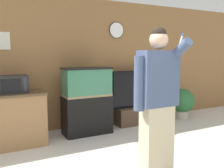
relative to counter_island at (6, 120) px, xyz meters
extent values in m
cube|color=olive|center=(1.16, 0.56, 0.86)|extent=(10.00, 0.06, 2.60)
cylinder|color=white|center=(2.30, 0.52, 1.56)|extent=(0.32, 0.03, 0.32)
cylinder|color=black|center=(2.30, 0.52, 1.56)|extent=(0.34, 0.01, 0.34)
cube|color=olive|center=(0.00, 0.00, -0.02)|extent=(1.22, 0.56, 0.85)
cube|color=#513A24|center=(0.00, 0.00, 0.42)|extent=(1.26, 0.60, 0.03)
cube|color=black|center=(0.13, 0.03, 0.58)|extent=(0.47, 0.33, 0.28)
cube|color=black|center=(0.09, -0.14, 0.58)|extent=(0.29, 0.01, 0.19)
cube|color=#2D2D33|center=(0.30, -0.14, 0.58)|extent=(0.05, 0.01, 0.22)
cube|color=black|center=(1.42, 0.04, -0.08)|extent=(0.89, 0.44, 0.71)
cube|color=#937F5B|center=(1.42, 0.04, 0.29)|extent=(0.86, 0.42, 0.04)
cube|color=#387556|center=(1.42, 0.04, 0.54)|extent=(0.85, 0.42, 0.51)
cube|color=black|center=(1.42, 0.04, 0.79)|extent=(0.89, 0.44, 0.03)
cube|color=#4C3828|center=(2.62, 0.19, -0.26)|extent=(0.98, 0.40, 0.36)
cube|color=black|center=(2.62, 0.19, 0.30)|extent=(1.15, 0.05, 0.77)
cube|color=black|center=(2.62, 0.22, 0.30)|extent=(1.18, 0.01, 0.80)
cube|color=#BCAD89|center=(1.57, -1.88, 0.00)|extent=(0.38, 0.21, 0.88)
cube|color=#3D4C6B|center=(1.57, -1.88, 0.77)|extent=(0.48, 0.23, 0.66)
sphere|color=tan|center=(1.57, -1.88, 1.22)|extent=(0.22, 0.22, 0.22)
sphere|color=black|center=(1.57, -1.88, 1.28)|extent=(0.18, 0.18, 0.18)
cylinder|color=#3D4C6B|center=(1.30, -1.88, 0.73)|extent=(0.12, 0.12, 0.63)
cylinder|color=#3D4C6B|center=(1.76, -2.02, 1.10)|extent=(0.11, 0.35, 0.29)
cylinder|color=white|center=(1.76, -2.04, 1.21)|extent=(0.02, 0.06, 0.11)
cylinder|color=#2856B2|center=(1.76, -2.06, 1.27)|extent=(0.02, 0.03, 0.05)
cylinder|color=#B2A899|center=(3.77, 0.04, -0.35)|extent=(0.30, 0.30, 0.18)
sphere|color=#286033|center=(3.77, 0.04, -0.02)|extent=(0.56, 0.56, 0.56)
camera|label=1|loc=(-0.27, -4.25, 1.07)|focal=40.00mm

